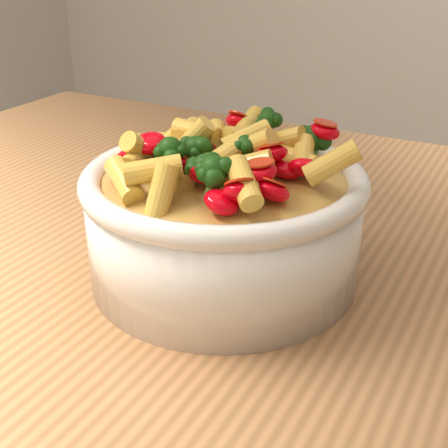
% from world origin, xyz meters
% --- Properties ---
extents(table, '(1.20, 0.80, 0.90)m').
position_xyz_m(table, '(0.00, 0.00, 0.80)').
color(table, '#B57A4D').
rests_on(table, ground).
extents(serving_bowl, '(0.24, 0.24, 0.10)m').
position_xyz_m(serving_bowl, '(-0.01, -0.07, 0.95)').
color(serving_bowl, silver).
rests_on(serving_bowl, table).
extents(pasta_salad, '(0.19, 0.19, 0.04)m').
position_xyz_m(pasta_salad, '(-0.01, -0.07, 1.02)').
color(pasta_salad, gold).
rests_on(pasta_salad, serving_bowl).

